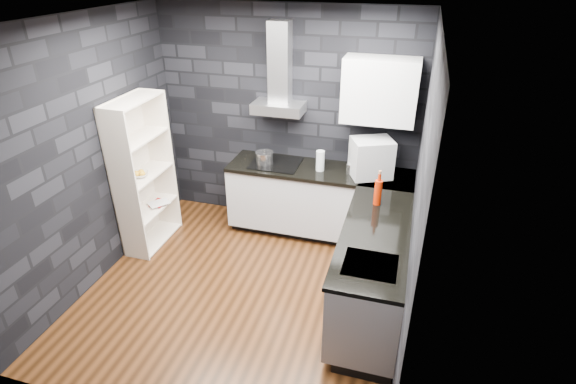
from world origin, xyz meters
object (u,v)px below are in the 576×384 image
at_px(utensil_crock, 350,169).
at_px(fruit_bowl, 140,175).
at_px(glass_vase, 320,161).
at_px(storage_jar, 320,161).
at_px(bookshelf, 144,175).
at_px(red_bottle, 378,192).
at_px(pot, 264,158).
at_px(appliance_garage, 371,158).

height_order(utensil_crock, fruit_bowl, utensil_crock).
relative_size(glass_vase, utensil_crock, 2.03).
bearing_deg(storage_jar, bookshelf, -156.60).
bearing_deg(glass_vase, bookshelf, -160.32).
xyz_separation_m(red_bottle, fruit_bowl, (-2.66, -0.13, -0.10)).
distance_m(pot, appliance_garage, 1.28).
bearing_deg(storage_jar, pot, -168.56).
distance_m(red_bottle, fruit_bowl, 2.66).
distance_m(glass_vase, storage_jar, 0.15).
bearing_deg(glass_vase, pot, -179.93).
distance_m(appliance_garage, bookshelf, 2.61).
distance_m(glass_vase, utensil_crock, 0.36).
xyz_separation_m(pot, utensil_crock, (1.04, 0.02, -0.01)).
relative_size(utensil_crock, appliance_garage, 0.27).
bearing_deg(pot, bookshelf, -150.94).
distance_m(glass_vase, appliance_garage, 0.59).
bearing_deg(red_bottle, glass_vase, 139.37).
bearing_deg(pot, red_bottle, -23.85).
bearing_deg(utensil_crock, storage_jar, 162.64).
relative_size(utensil_crock, red_bottle, 0.45).
distance_m(utensil_crock, bookshelf, 2.39).
bearing_deg(appliance_garage, fruit_bowl, 172.08).
bearing_deg(utensil_crock, appliance_garage, -1.92).
bearing_deg(pot, fruit_bowl, -148.48).
bearing_deg(glass_vase, storage_jar, 101.10).
height_order(pot, appliance_garage, appliance_garage).
bearing_deg(storage_jar, utensil_crock, -17.36).
distance_m(storage_jar, red_bottle, 1.08).
xyz_separation_m(glass_vase, appliance_garage, (0.58, 0.01, 0.10)).
bearing_deg(red_bottle, appliance_garage, 103.34).
relative_size(pot, red_bottle, 0.78).
relative_size(pot, appliance_garage, 0.47).
xyz_separation_m(pot, red_bottle, (1.42, -0.63, 0.06)).
bearing_deg(red_bottle, storage_jar, 134.89).
height_order(storage_jar, fruit_bowl, storage_jar).
relative_size(appliance_garage, fruit_bowl, 2.30).
bearing_deg(storage_jar, appliance_garage, -11.71).
bearing_deg(glass_vase, utensil_crock, 2.38).
distance_m(storage_jar, appliance_garage, 0.64).
distance_m(storage_jar, bookshelf, 2.07).
bearing_deg(appliance_garage, bookshelf, 170.58).
height_order(storage_jar, red_bottle, red_bottle).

